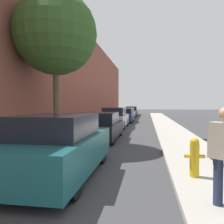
{
  "coord_description": "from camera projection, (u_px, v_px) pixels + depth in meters",
  "views": [
    {
      "loc": [
        1.34,
        1.1,
        1.76
      ],
      "look_at": [
        -0.25,
        11.13,
        1.39
      ],
      "focal_mm": 35.54,
      "sensor_mm": 36.0,
      "label": 1
    }
  ],
  "objects": [
    {
      "name": "parked_car_grey",
      "position": [
        132.0,
        111.0,
        32.5
      ],
      "size": [
        1.69,
        4.22,
        1.41
      ],
      "color": "black",
      "rests_on": "ground"
    },
    {
      "name": "ground_plane",
      "position": [
        127.0,
        130.0,
        14.98
      ],
      "size": [
        120.0,
        120.0,
        0.0
      ],
      "primitive_type": "plane",
      "color": "#3D3D3F"
    },
    {
      "name": "parked_car_navy",
      "position": [
        124.0,
        116.0,
        21.53
      ],
      "size": [
        1.71,
        4.25,
        1.34
      ],
      "color": "black",
      "rests_on": "ground"
    },
    {
      "name": "sidewalk_right",
      "position": [
        171.0,
        130.0,
        14.53
      ],
      "size": [
        2.0,
        52.0,
        0.12
      ],
      "color": "#ADA89E",
      "rests_on": "ground"
    },
    {
      "name": "parked_car_teal",
      "position": [
        58.0,
        146.0,
        5.43
      ],
      "size": [
        1.85,
        4.1,
        1.51
      ],
      "color": "black",
      "rests_on": "ground"
    },
    {
      "name": "street_tree_near",
      "position": [
        56.0,
        34.0,
        9.24
      ],
      "size": [
        3.45,
        3.45,
        6.31
      ],
      "color": "brown",
      "rests_on": "sidewalk_left"
    },
    {
      "name": "sidewalk_left",
      "position": [
        85.0,
        128.0,
        15.43
      ],
      "size": [
        2.0,
        52.0,
        0.12
      ],
      "color": "#ADA89E",
      "rests_on": "ground"
    },
    {
      "name": "parked_car_white",
      "position": [
        115.0,
        118.0,
        16.5
      ],
      "size": [
        1.69,
        4.61,
        1.5
      ],
      "color": "black",
      "rests_on": "ground"
    },
    {
      "name": "parked_car_black",
      "position": [
        99.0,
        126.0,
        11.02
      ],
      "size": [
        1.91,
        4.25,
        1.34
      ],
      "color": "black",
      "rests_on": "ground"
    },
    {
      "name": "parked_car_silver",
      "position": [
        127.0,
        113.0,
        26.98
      ],
      "size": [
        1.72,
        4.27,
        1.33
      ],
      "color": "black",
      "rests_on": "ground"
    },
    {
      "name": "fire_hydrant",
      "position": [
        194.0,
        157.0,
        4.99
      ],
      "size": [
        0.45,
        0.21,
        0.88
      ],
      "color": "gold",
      "rests_on": "sidewalk_right"
    },
    {
      "name": "building_facade_left",
      "position": [
        66.0,
        71.0,
        15.5
      ],
      "size": [
        0.7,
        52.0,
        8.19
      ],
      "color": "brown",
      "rests_on": "ground"
    },
    {
      "name": "bicycle",
      "position": [
        213.0,
        151.0,
        6.19
      ],
      "size": [
        0.44,
        1.55,
        0.64
      ],
      "rotation": [
        0.0,
        0.0,
        -0.17
      ],
      "color": "black",
      "rests_on": "sidewalk_right"
    }
  ]
}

